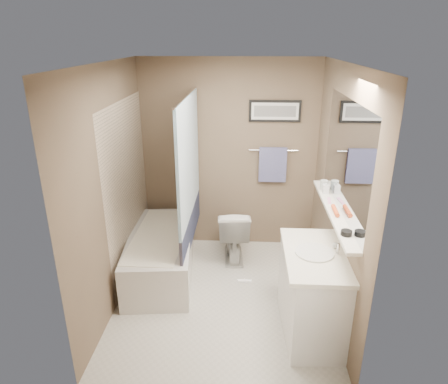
# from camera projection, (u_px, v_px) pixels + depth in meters

# --- Properties ---
(ground) EXTENTS (2.50, 2.50, 0.00)m
(ground) POSITION_uv_depth(u_px,v_px,m) (223.00, 296.00, 4.30)
(ground) COLOR beige
(ground) RESTS_ON ground
(ceiling) EXTENTS (2.20, 2.50, 0.04)m
(ceiling) POSITION_uv_depth(u_px,v_px,m) (223.00, 65.00, 3.43)
(ceiling) COLOR silver
(ceiling) RESTS_ON wall_back
(wall_back) EXTENTS (2.20, 0.04, 2.40)m
(wall_back) POSITION_uv_depth(u_px,v_px,m) (229.00, 157.00, 5.01)
(wall_back) COLOR brown
(wall_back) RESTS_ON ground
(wall_front) EXTENTS (2.20, 0.04, 2.40)m
(wall_front) POSITION_uv_depth(u_px,v_px,m) (213.00, 259.00, 2.72)
(wall_front) COLOR brown
(wall_front) RESTS_ON ground
(wall_left) EXTENTS (0.04, 2.50, 2.40)m
(wall_left) POSITION_uv_depth(u_px,v_px,m) (114.00, 191.00, 3.92)
(wall_left) COLOR brown
(wall_left) RESTS_ON ground
(wall_right) EXTENTS (0.04, 2.50, 2.40)m
(wall_right) POSITION_uv_depth(u_px,v_px,m) (336.00, 195.00, 3.81)
(wall_right) COLOR brown
(wall_right) RESTS_ON ground
(tile_surround) EXTENTS (0.02, 1.55, 2.00)m
(tile_surround) POSITION_uv_depth(u_px,v_px,m) (128.00, 191.00, 4.46)
(tile_surround) COLOR #C7AF96
(tile_surround) RESTS_ON wall_left
(curtain_rod) EXTENTS (0.02, 1.55, 0.02)m
(curtain_rod) POSITION_uv_depth(u_px,v_px,m) (187.00, 96.00, 4.04)
(curtain_rod) COLOR silver
(curtain_rod) RESTS_ON wall_left
(curtain_upper) EXTENTS (0.03, 1.45, 1.28)m
(curtain_upper) POSITION_uv_depth(u_px,v_px,m) (189.00, 158.00, 4.27)
(curtain_upper) COLOR white
(curtain_upper) RESTS_ON curtain_rod
(curtain_lower) EXTENTS (0.03, 1.45, 0.36)m
(curtain_lower) POSITION_uv_depth(u_px,v_px,m) (191.00, 226.00, 4.57)
(curtain_lower) COLOR #272C48
(curtain_lower) RESTS_ON curtain_rod
(mirror) EXTENTS (0.02, 1.60, 1.00)m
(mirror) POSITION_uv_depth(u_px,v_px,m) (345.00, 157.00, 3.51)
(mirror) COLOR silver
(mirror) RESTS_ON wall_right
(shelf) EXTENTS (0.12, 1.60, 0.03)m
(shelf) POSITION_uv_depth(u_px,v_px,m) (333.00, 211.00, 3.70)
(shelf) COLOR silver
(shelf) RESTS_ON wall_right
(towel_bar) EXTENTS (0.60, 0.02, 0.02)m
(towel_bar) POSITION_uv_depth(u_px,v_px,m) (273.00, 150.00, 4.93)
(towel_bar) COLOR silver
(towel_bar) RESTS_ON wall_back
(towel) EXTENTS (0.34, 0.05, 0.44)m
(towel) POSITION_uv_depth(u_px,v_px,m) (273.00, 165.00, 4.97)
(towel) COLOR #7D81B6
(towel) RESTS_ON towel_bar
(art_frame) EXTENTS (0.62, 0.02, 0.26)m
(art_frame) POSITION_uv_depth(u_px,v_px,m) (275.00, 111.00, 4.77)
(art_frame) COLOR black
(art_frame) RESTS_ON wall_back
(art_mat) EXTENTS (0.56, 0.00, 0.20)m
(art_mat) POSITION_uv_depth(u_px,v_px,m) (275.00, 111.00, 4.75)
(art_mat) COLOR white
(art_mat) RESTS_ON art_frame
(art_image) EXTENTS (0.50, 0.00, 0.13)m
(art_image) POSITION_uv_depth(u_px,v_px,m) (275.00, 111.00, 4.75)
(art_image) COLOR #595959
(art_image) RESTS_ON art_mat
(door) EXTENTS (0.80, 0.02, 2.00)m
(door) POSITION_uv_depth(u_px,v_px,m) (292.00, 287.00, 2.75)
(door) COLOR silver
(door) RESTS_ON wall_front
(door_handle) EXTENTS (0.10, 0.02, 0.02)m
(door_handle) POSITION_uv_depth(u_px,v_px,m) (244.00, 281.00, 2.82)
(door_handle) COLOR silver
(door_handle) RESTS_ON door
(bathtub) EXTENTS (0.85, 1.56, 0.50)m
(bathtub) POSITION_uv_depth(u_px,v_px,m) (161.00, 255.00, 4.63)
(bathtub) COLOR silver
(bathtub) RESTS_ON ground
(tub_rim) EXTENTS (0.56, 1.36, 0.02)m
(tub_rim) POSITION_uv_depth(u_px,v_px,m) (160.00, 235.00, 4.54)
(tub_rim) COLOR white
(tub_rim) RESTS_ON bathtub
(toilet) EXTENTS (0.43, 0.69, 0.68)m
(toilet) POSITION_uv_depth(u_px,v_px,m) (233.00, 233.00, 4.95)
(toilet) COLOR silver
(toilet) RESTS_ON ground
(vanity) EXTENTS (0.55, 0.93, 0.80)m
(vanity) POSITION_uv_depth(u_px,v_px,m) (313.00, 295.00, 3.66)
(vanity) COLOR white
(vanity) RESTS_ON ground
(countertop) EXTENTS (0.54, 0.96, 0.04)m
(countertop) POSITION_uv_depth(u_px,v_px,m) (315.00, 255.00, 3.50)
(countertop) COLOR white
(countertop) RESTS_ON vanity
(sink_basin) EXTENTS (0.34, 0.34, 0.01)m
(sink_basin) POSITION_uv_depth(u_px,v_px,m) (314.00, 252.00, 3.49)
(sink_basin) COLOR silver
(sink_basin) RESTS_ON countertop
(faucet_spout) EXTENTS (0.02, 0.02, 0.10)m
(faucet_spout) POSITION_uv_depth(u_px,v_px,m) (338.00, 249.00, 3.47)
(faucet_spout) COLOR silver
(faucet_spout) RESTS_ON countertop
(faucet_knob) EXTENTS (0.05, 0.05, 0.05)m
(faucet_knob) POSITION_uv_depth(u_px,v_px,m) (335.00, 245.00, 3.57)
(faucet_knob) COLOR silver
(faucet_knob) RESTS_ON countertop
(candle_bowl_near) EXTENTS (0.09, 0.09, 0.04)m
(candle_bowl_near) POSITION_uv_depth(u_px,v_px,m) (346.00, 233.00, 3.22)
(candle_bowl_near) COLOR black
(candle_bowl_near) RESTS_ON shelf
(hair_brush_front) EXTENTS (0.04, 0.22, 0.04)m
(hair_brush_front) POSITION_uv_depth(u_px,v_px,m) (335.00, 211.00, 3.62)
(hair_brush_front) COLOR #DB4D1E
(hair_brush_front) RESTS_ON shelf
(pink_comb) EXTENTS (0.05, 0.16, 0.01)m
(pink_comb) POSITION_uv_depth(u_px,v_px,m) (329.00, 201.00, 3.89)
(pink_comb) COLOR pink
(pink_comb) RESTS_ON shelf
(glass_jar) EXTENTS (0.08, 0.08, 0.10)m
(glass_jar) POSITION_uv_depth(u_px,v_px,m) (324.00, 185.00, 4.17)
(glass_jar) COLOR silver
(glass_jar) RESTS_ON shelf
(soap_bottle) EXTENTS (0.06, 0.06, 0.14)m
(soap_bottle) POSITION_uv_depth(u_px,v_px,m) (326.00, 187.00, 4.06)
(soap_bottle) COLOR #999999
(soap_bottle) RESTS_ON shelf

